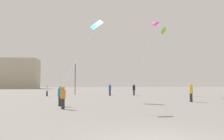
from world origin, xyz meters
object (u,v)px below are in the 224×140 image
Objects in this scene: lamppost_east at (75,73)px; building_left_hall at (12,74)px; person_in_orange at (63,97)px; kite_cyan_delta at (96,25)px; person_in_teal at (60,95)px; person_in_purple at (191,90)px; kite_lime_diamond at (163,31)px; person_in_blue at (110,89)px; person_in_black at (134,89)px; person_in_white at (47,90)px; kite_magenta_delta at (155,25)px; person_in_yellow at (191,92)px.

building_left_hall is at bearing 119.62° from lamppost_east.
lamppost_east is at bearing 128.34° from person_in_orange.
lamppost_east is (-3.75, 16.06, -4.34)m from kite_cyan_delta.
kite_cyan_delta reaches higher than person_in_teal.
person_in_purple is at bearing 80.34° from person_in_orange.
person_in_orange is at bearing -67.48° from building_left_hall.
person_in_purple is at bearing -3.37° from kite_lime_diamond.
person_in_purple is 19.42m from lamppost_east.
person_in_orange is 19.08m from person_in_blue.
person_in_black is (8.52, 17.11, 0.11)m from person_in_teal.
person_in_black is (12.91, 1.81, 0.13)m from person_in_white.
kite_lime_diamond is at bearing 46.38° from person_in_purple.
kite_lime_diamond is (-1.21, -9.94, -3.56)m from kite_magenta_delta.
person_in_white is at bearing 132.26° from person_in_teal.
kite_lime_diamond is (11.96, 16.60, 8.72)m from person_in_orange.
person_in_blue is (4.18, 18.61, 0.14)m from person_in_orange.
person_in_white is 18.17m from person_in_orange.
person_in_teal is 0.18× the size of kite_lime_diamond.
kite_magenta_delta is 10.63m from kite_lime_diamond.
building_left_hall is (-45.93, 52.45, -7.08)m from kite_magenta_delta.
person_in_black is at bearing -55.71° from building_left_hall.
person_in_yellow is at bearing 126.90° from person_in_blue.
person_in_orange is at bearing 106.13° from person_in_white.
person_in_black is 0.21× the size of kite_lime_diamond.
person_in_white is at bearing 46.70° from person_in_purple.
person_in_white is 20.12m from person_in_yellow.
person_in_white is at bearing -65.68° from building_left_hall.
lamppost_east is (-1.62, 24.25, 2.83)m from person_in_orange.
kite_cyan_delta is 1.30× the size of lamppost_east.
building_left_hall is at bearing 139.02° from person_in_teal.
person_in_blue is at bearing -172.64° from person_in_white.
kite_cyan_delta is 17.05m from lamppost_east.
person_in_orange is at bearing -116.40° from kite_magenta_delta.
kite_magenta_delta reaches higher than person_in_blue.
person_in_blue is 0.25× the size of kite_cyan_delta.
person_in_teal is at bearing -87.27° from lamppost_east.
kite_magenta_delta reaches higher than person_in_teal.
building_left_hall reaches higher than person_in_blue.
kite_lime_diamond reaches higher than person_in_white.
person_in_blue reaches higher than person_in_black.
person_in_purple is 9.56m from kite_lime_diamond.
person_in_black is at bearing -11.29° from person_in_yellow.
person_in_orange is at bearing -49.01° from person_in_teal.
person_in_black is at bearing -171.72° from person_in_white.
kite_magenta_delta is 0.60× the size of building_left_hall.
kite_cyan_delta is at bearing -121.04° from kite_magenta_delta.
building_left_hall is 3.76× the size of lamppost_east.
kite_magenta_delta is at bearing 86.86° from person_in_teal.
person_in_black is 0.14× the size of kite_magenta_delta.
person_in_purple is 0.88× the size of person_in_black.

